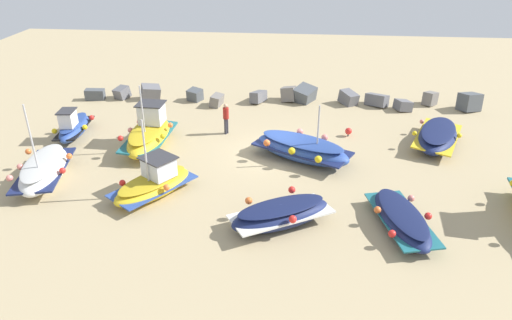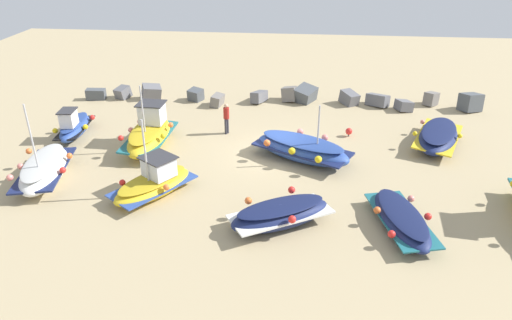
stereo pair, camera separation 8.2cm
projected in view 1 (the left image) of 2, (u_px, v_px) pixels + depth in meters
ground_plane at (273, 154)px, 23.93m from camera, size 57.86×57.86×0.00m
fishing_boat_0 at (149, 134)px, 24.35m from camera, size 2.31×4.70×3.60m
fishing_boat_1 at (302, 149)px, 23.11m from camera, size 5.28×3.96×3.03m
fishing_boat_2 at (44, 170)px, 21.24m from camera, size 2.71×4.74×3.93m
fishing_boat_4 at (154, 183)px, 20.17m from camera, size 3.57×4.11×3.57m
fishing_boat_5 at (281, 214)px, 18.11m from camera, size 4.39×3.49×1.05m
fishing_boat_6 at (438, 136)px, 24.68m from camera, size 3.52×4.94×1.03m
fishing_boat_7 at (402, 219)px, 17.95m from camera, size 2.43×4.36×0.85m
fishing_boat_8 at (74, 127)px, 25.68m from camera, size 1.74×3.65×1.73m
person_walking at (226, 117)px, 25.77m from camera, size 0.32×0.32×1.76m
breakwater_rocks at (294, 97)px, 30.43m from camera, size 25.59×2.93×1.37m
mooring_buoy_0 at (348, 131)px, 25.76m from camera, size 0.37×0.37×0.49m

